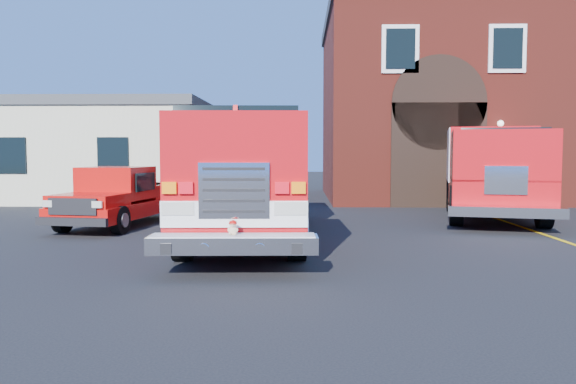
{
  "coord_description": "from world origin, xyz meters",
  "views": [
    {
      "loc": [
        0.26,
        -12.56,
        2.09
      ],
      "look_at": [
        0.0,
        -1.2,
        1.3
      ],
      "focal_mm": 35.0,
      "sensor_mm": 36.0,
      "label": 1
    }
  ],
  "objects_px": {
    "fire_engine": "(249,175)",
    "pickup_truck": "(121,198)",
    "secondary_truck": "(490,168)",
    "fire_station": "(488,106)",
    "side_building": "(99,150)"
  },
  "relations": [
    {
      "from": "fire_engine",
      "to": "pickup_truck",
      "type": "relative_size",
      "value": 1.79
    },
    {
      "from": "fire_station",
      "to": "fire_engine",
      "type": "relative_size",
      "value": 1.57
    },
    {
      "from": "fire_station",
      "to": "fire_engine",
      "type": "xyz_separation_m",
      "value": [
        -10.02,
        -12.55,
        -2.72
      ]
    },
    {
      "from": "side_building",
      "to": "secondary_truck",
      "type": "distance_m",
      "value": 16.97
    },
    {
      "from": "fire_station",
      "to": "secondary_truck",
      "type": "distance_m",
      "value": 8.44
    },
    {
      "from": "side_building",
      "to": "pickup_truck",
      "type": "bearing_deg",
      "value": -66.95
    },
    {
      "from": "fire_station",
      "to": "fire_engine",
      "type": "height_order",
      "value": "fire_station"
    },
    {
      "from": "pickup_truck",
      "to": "secondary_truck",
      "type": "height_order",
      "value": "secondary_truck"
    },
    {
      "from": "side_building",
      "to": "pickup_truck",
      "type": "xyz_separation_m",
      "value": [
        4.06,
        -9.54,
        -1.4
      ]
    },
    {
      "from": "fire_station",
      "to": "secondary_truck",
      "type": "xyz_separation_m",
      "value": [
        -2.39,
        -7.65,
        -2.66
      ]
    },
    {
      "from": "fire_engine",
      "to": "secondary_truck",
      "type": "distance_m",
      "value": 9.07
    },
    {
      "from": "side_building",
      "to": "fire_engine",
      "type": "relative_size",
      "value": 1.05
    },
    {
      "from": "fire_station",
      "to": "pickup_truck",
      "type": "distance_m",
      "value": 17.8
    },
    {
      "from": "side_building",
      "to": "pickup_truck",
      "type": "relative_size",
      "value": 1.89
    },
    {
      "from": "fire_engine",
      "to": "secondary_truck",
      "type": "bearing_deg",
      "value": 32.71
    }
  ]
}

